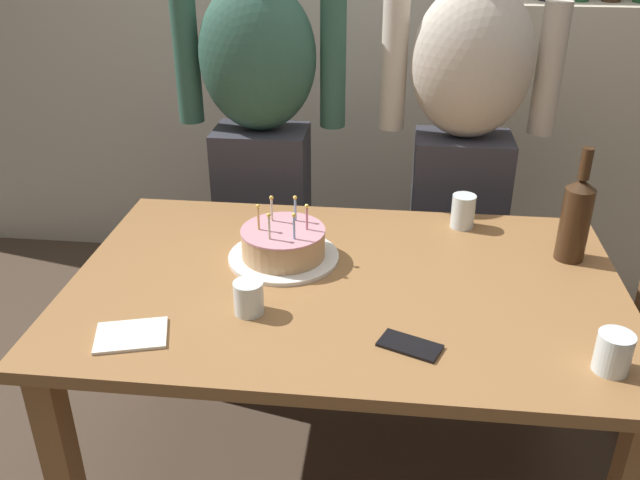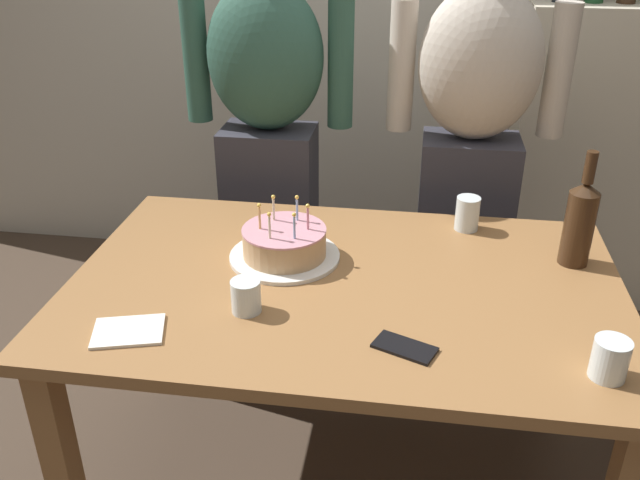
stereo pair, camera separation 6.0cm
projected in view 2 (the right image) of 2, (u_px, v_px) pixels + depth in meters
The scene contains 12 objects.
ground_plane at pixel (341, 479), 2.19m from camera, with size 10.00×10.00×0.00m, color #47382B.
dining_table at pixel (344, 311), 1.89m from camera, with size 1.50×0.96×0.74m.
birthday_cake at pixel (284, 245), 1.95m from camera, with size 0.32×0.32×0.17m.
water_glass_near at pixel (246, 296), 1.70m from camera, with size 0.08×0.08×0.09m, color silver.
water_glass_far at pixel (610, 359), 1.47m from camera, with size 0.08×0.08×0.09m, color silver.
water_glass_side at pixel (467, 213), 2.11m from camera, with size 0.07×0.07×0.11m, color silver.
wine_bottle at pixel (580, 221), 1.89m from camera, with size 0.08×0.08×0.34m.
cell_phone at pixel (405, 347), 1.58m from camera, with size 0.14×0.07×0.01m, color black.
napkin_stack at pixel (128, 331), 1.63m from camera, with size 0.17×0.13×0.01m, color white.
person_man_bearded at pixel (268, 141), 2.49m from camera, with size 0.61×0.27×1.66m.
person_woman_cardigan at pixel (471, 151), 2.39m from camera, with size 0.61×0.27×1.66m.
shelf_cabinet at pixel (595, 156), 2.93m from camera, with size 0.71×0.30×1.59m.
Camera 2 is at (0.17, -1.59, 1.69)m, focal length 38.13 mm.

